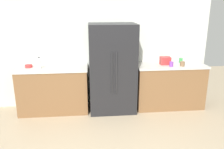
{
  "coord_description": "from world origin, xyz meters",
  "views": [
    {
      "loc": [
        -0.26,
        -2.94,
        2.11
      ],
      "look_at": [
        0.08,
        0.47,
        1.09
      ],
      "focal_mm": 36.91,
      "sensor_mm": 36.0,
      "label": 1
    }
  ],
  "objects_px": {
    "cup_a": "(181,60)",
    "cup_b": "(171,64)",
    "toaster": "(165,61)",
    "cup_c": "(182,64)",
    "bowl_a": "(29,66)",
    "refrigerator": "(112,69)",
    "bottle_a": "(39,64)"
  },
  "relations": [
    {
      "from": "cup_a",
      "to": "cup_b",
      "type": "height_order",
      "value": "cup_a"
    },
    {
      "from": "toaster",
      "to": "cup_c",
      "type": "bearing_deg",
      "value": -29.96
    },
    {
      "from": "cup_a",
      "to": "cup_b",
      "type": "bearing_deg",
      "value": -136.57
    },
    {
      "from": "cup_b",
      "to": "bowl_a",
      "type": "height_order",
      "value": "cup_b"
    },
    {
      "from": "cup_a",
      "to": "bowl_a",
      "type": "relative_size",
      "value": 0.7
    },
    {
      "from": "cup_a",
      "to": "refrigerator",
      "type": "bearing_deg",
      "value": -172.85
    },
    {
      "from": "cup_c",
      "to": "bowl_a",
      "type": "xyz_separation_m",
      "value": [
        -3.08,
        0.2,
        -0.02
      ]
    },
    {
      "from": "cup_b",
      "to": "refrigerator",
      "type": "bearing_deg",
      "value": 174.41
    },
    {
      "from": "bottle_a",
      "to": "bowl_a",
      "type": "distance_m",
      "value": 0.27
    },
    {
      "from": "bowl_a",
      "to": "cup_b",
      "type": "bearing_deg",
      "value": -4.22
    },
    {
      "from": "refrigerator",
      "to": "cup_a",
      "type": "relative_size",
      "value": 17.86
    },
    {
      "from": "toaster",
      "to": "bottle_a",
      "type": "distance_m",
      "value": 2.54
    },
    {
      "from": "refrigerator",
      "to": "cup_b",
      "type": "bearing_deg",
      "value": -5.59
    },
    {
      "from": "refrigerator",
      "to": "bottle_a",
      "type": "relative_size",
      "value": 7.7
    },
    {
      "from": "refrigerator",
      "to": "cup_c",
      "type": "distance_m",
      "value": 1.42
    },
    {
      "from": "cup_b",
      "to": "cup_a",
      "type": "bearing_deg",
      "value": 43.43
    },
    {
      "from": "toaster",
      "to": "cup_a",
      "type": "height_order",
      "value": "toaster"
    },
    {
      "from": "refrigerator",
      "to": "bottle_a",
      "type": "xyz_separation_m",
      "value": [
        -1.43,
        -0.02,
        0.13
      ]
    },
    {
      "from": "bowl_a",
      "to": "refrigerator",
      "type": "bearing_deg",
      "value": -3.25
    },
    {
      "from": "bottle_a",
      "to": "toaster",
      "type": "bearing_deg",
      "value": 2.0
    },
    {
      "from": "cup_c",
      "to": "bowl_a",
      "type": "relative_size",
      "value": 0.69
    },
    {
      "from": "bottle_a",
      "to": "cup_c",
      "type": "distance_m",
      "value": 2.84
    },
    {
      "from": "toaster",
      "to": "cup_b",
      "type": "height_order",
      "value": "toaster"
    },
    {
      "from": "bowl_a",
      "to": "cup_a",
      "type": "bearing_deg",
      "value": 1.7
    },
    {
      "from": "cup_c",
      "to": "bowl_a",
      "type": "distance_m",
      "value": 3.09
    },
    {
      "from": "cup_b",
      "to": "cup_c",
      "type": "xyz_separation_m",
      "value": [
        0.23,
        0.01,
        -0.0
      ]
    },
    {
      "from": "cup_b",
      "to": "toaster",
      "type": "bearing_deg",
      "value": 110.81
    },
    {
      "from": "bottle_a",
      "to": "refrigerator",
      "type": "bearing_deg",
      "value": 0.95
    },
    {
      "from": "toaster",
      "to": "cup_b",
      "type": "xyz_separation_m",
      "value": [
        0.07,
        -0.18,
        -0.03
      ]
    },
    {
      "from": "refrigerator",
      "to": "cup_b",
      "type": "relative_size",
      "value": 18.12
    },
    {
      "from": "cup_b",
      "to": "bowl_a",
      "type": "bearing_deg",
      "value": 175.78
    },
    {
      "from": "refrigerator",
      "to": "bottle_a",
      "type": "height_order",
      "value": "refrigerator"
    }
  ]
}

